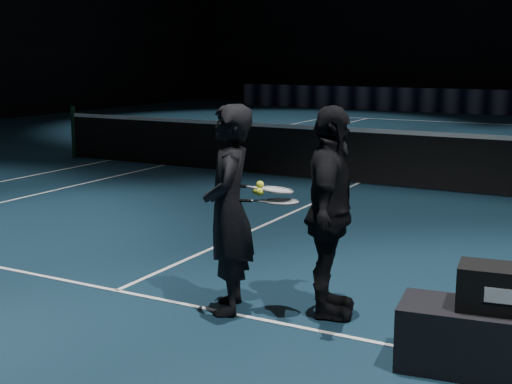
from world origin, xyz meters
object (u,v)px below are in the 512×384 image
Objects in this scene: player_a at (229,210)px; player_b at (330,213)px; racket_lower at (282,202)px; tennis_balls at (259,189)px; racket_upper at (276,190)px.

player_a and player_b have the same top height.
tennis_balls is at bearing 178.53° from racket_lower.
racket_lower is 5.67× the size of tennis_balls.
player_b is 2.62× the size of racket_lower.
player_b is 0.62m from tennis_balls.
player_b is at bearing 20.43° from tennis_balls.
racket_upper is (-0.06, 0.02, 0.09)m from racket_lower.
player_a is 1.00× the size of player_b.
player_b is 2.62× the size of racket_upper.
player_a reaches higher than tennis_balls.
tennis_balls is (-0.18, -0.06, 0.10)m from racket_lower.
player_a is 0.85m from player_b.
racket_lower is 1.00× the size of racket_upper.
player_b is (0.79, 0.30, 0.00)m from player_a.
tennis_balls is at bearing -170.43° from racket_upper.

